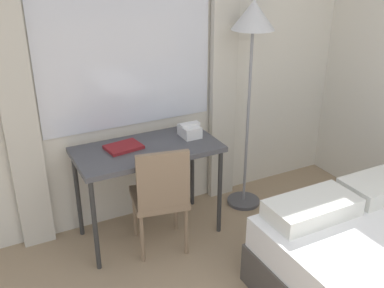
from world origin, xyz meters
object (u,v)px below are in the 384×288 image
Objects in this scene: book at (124,147)px; desk at (147,156)px; desk_chair at (161,194)px; telephone at (190,130)px; standing_lamp at (252,37)px.

desk is at bearing -20.26° from book.
desk is 0.32m from desk_chair.
book is at bearing 177.94° from telephone.
book reaches higher than desk.
desk_chair is 0.46m from book.
desk is at bearing -173.90° from telephone.
book is (-0.55, 0.02, -0.04)m from telephone.
standing_lamp is (0.95, 0.29, 1.03)m from desk_chair.
desk is 3.87× the size of book.
desk_chair reaches higher than book.
desk_chair is at bearing -91.30° from desk.
standing_lamp is at bearing 2.45° from desk.
standing_lamp is 10.09× the size of telephone.
telephone is at bearing 48.26° from desk_chair.
desk is 0.20m from book.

